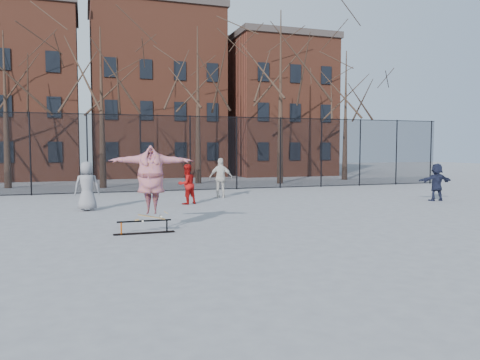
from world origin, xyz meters
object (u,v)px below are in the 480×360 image
object	(u,v)px
skateboard	(152,218)
bystander_red	(187,184)
bystander_navy	(437,182)
bystander_grey	(87,186)
skater	(151,182)
skate_rail	(144,228)
bystander_white	(221,178)

from	to	relation	value
skateboard	bystander_red	bearing A→B (deg)	69.55
skateboard	bystander_navy	xyz separation A→B (m)	(12.74, 3.79, 0.41)
bystander_grey	skater	bearing A→B (deg)	108.15
skater	bystander_navy	distance (m)	13.30
skater	bystander_grey	world-z (taller)	skater
bystander_red	bystander_navy	size ratio (longest dim) A/B	1.00
skate_rail	bystander_red	bearing A→B (deg)	67.93
bystander_grey	bystander_white	distance (m)	6.47
bystander_grey	bystander_navy	size ratio (longest dim) A/B	1.11
bystander_white	skateboard	bearing A→B (deg)	84.34
bystander_red	bystander_navy	world-z (taller)	bystander_red
bystander_red	bystander_white	world-z (taller)	bystander_white
bystander_grey	skateboard	bearing A→B (deg)	108.15
skater	bystander_white	size ratio (longest dim) A/B	1.24
skateboard	bystander_grey	world-z (taller)	bystander_grey
bystander_navy	bystander_grey	bearing A→B (deg)	2.99
bystander_red	skater	bearing A→B (deg)	45.23
skate_rail	skateboard	bearing A→B (deg)	0.00
skateboard	bystander_white	distance (m)	9.01
bystander_grey	bystander_white	xyz separation A→B (m)	(5.86, 2.73, 0.01)
bystander_white	skater	bearing A→B (deg)	84.34
skateboard	bystander_red	world-z (taller)	bystander_red
skateboard	skater	world-z (taller)	skater
skater	bystander_white	bearing A→B (deg)	76.71
skate_rail	skateboard	xyz separation A→B (m)	(0.20, 0.00, 0.27)
skateboard	bystander_white	xyz separation A→B (m)	(4.24, 7.94, 0.51)
bystander_grey	bystander_navy	xyz separation A→B (m)	(14.36, -1.41, -0.09)
skate_rail	bystander_red	xyz separation A→B (m)	(2.43, 6.00, 0.68)
bystander_white	skate_rail	bearing A→B (deg)	83.26
bystander_grey	bystander_navy	world-z (taller)	bystander_grey
bystander_white	bystander_navy	xyz separation A→B (m)	(8.50, -4.14, -0.10)
bystander_white	bystander_red	bearing A→B (deg)	66.48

